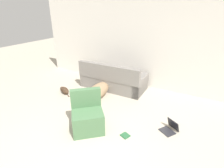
# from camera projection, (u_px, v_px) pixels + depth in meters

# --- Properties ---
(ground_plane) EXTENTS (20.00, 20.00, 0.00)m
(ground_plane) POSITION_uv_depth(u_px,v_px,m) (80.00, 160.00, 2.97)
(ground_plane) COLOR #BCB29E
(wall_back) EXTENTS (7.90, 0.06, 2.62)m
(wall_back) POSITION_uv_depth(u_px,v_px,m) (150.00, 46.00, 5.19)
(wall_back) COLOR silver
(wall_back) RESTS_ON ground_plane
(couch) EXTENTS (1.99, 0.93, 0.85)m
(couch) POSITION_uv_depth(u_px,v_px,m) (113.00, 80.00, 5.49)
(couch) COLOR gray
(couch) RESTS_ON ground_plane
(dog) EXTENTS (0.47, 1.47, 0.39)m
(dog) POSITION_uv_depth(u_px,v_px,m) (99.00, 90.00, 4.99)
(dog) COLOR #A38460
(dog) RESTS_ON ground_plane
(cat) EXTENTS (0.57, 0.35, 0.18)m
(cat) POSITION_uv_depth(u_px,v_px,m) (64.00, 90.00, 5.23)
(cat) COLOR #473323
(cat) RESTS_ON ground_plane
(laptop_open) EXTENTS (0.41, 0.42, 0.24)m
(laptop_open) POSITION_uv_depth(u_px,v_px,m) (171.00, 127.00, 3.63)
(laptop_open) COLOR #2D2D33
(laptop_open) RESTS_ON ground_plane
(book_green) EXTENTS (0.21, 0.20, 0.02)m
(book_green) POSITION_uv_depth(u_px,v_px,m) (125.00, 135.00, 3.50)
(book_green) COLOR #2D663D
(book_green) RESTS_ON ground_plane
(side_chair) EXTENTS (0.84, 0.83, 0.85)m
(side_chair) POSITION_uv_depth(u_px,v_px,m) (88.00, 117.00, 3.60)
(side_chair) COLOR #4C754C
(side_chair) RESTS_ON ground_plane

